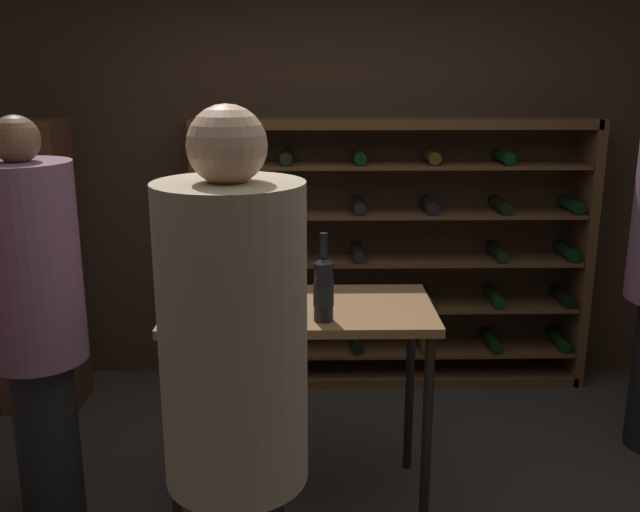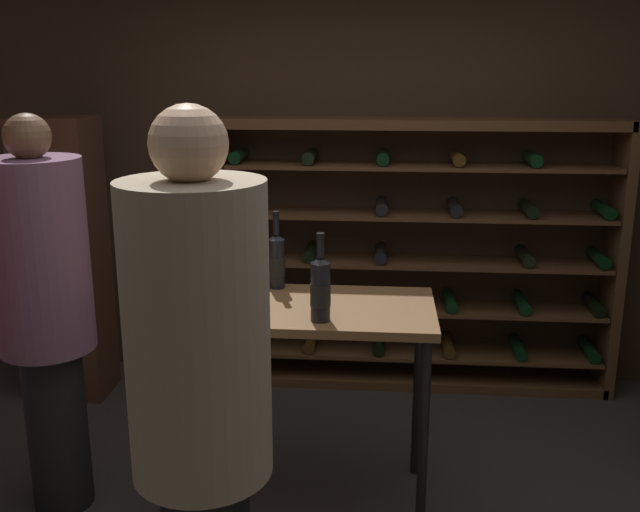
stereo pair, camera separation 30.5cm
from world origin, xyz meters
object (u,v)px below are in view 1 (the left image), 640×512
Objects in this scene: display_cabinet at (36,268)px; wine_bottle_red_label at (216,278)px; wine_bottle_green_slim at (269,262)px; wine_glass_stemmed_center at (234,294)px; tasting_table at (301,330)px; wine_bottle_black_capsule at (324,289)px; person_bystander_red_print at (235,402)px; person_bystander_dark_jacket at (34,310)px; wine_rack at (392,256)px.

display_cabinet is 1.60m from wine_bottle_red_label.
wine_bottle_green_slim is 2.46× the size of wine_glass_stemmed_center.
wine_glass_stemmed_center is (-0.12, -0.43, -0.02)m from wine_bottle_green_slim.
tasting_table is 3.15× the size of wine_bottle_black_capsule.
person_bystander_red_print reaches higher than wine_bottle_black_capsule.
display_cabinet is 4.59× the size of wine_bottle_black_capsule.
person_bystander_dark_jacket is at bearing -158.19° from wine_bottle_green_slim.
wine_bottle_black_capsule is at bearing -36.48° from display_cabinet.
person_bystander_red_print reaches higher than wine_rack.
person_bystander_dark_jacket is (-0.95, 0.97, -0.05)m from person_bystander_red_print.
tasting_table is 1.88m from display_cabinet.
person_bystander_dark_jacket is 1.06m from wine_bottle_green_slim.
display_cabinet reaches higher than wine_rack.
wine_bottle_green_slim is (1.42, -0.79, 0.24)m from display_cabinet.
person_bystander_red_print is 1.05× the size of person_bystander_dark_jacket.
wine_bottle_green_slim is at bearing 119.30° from wine_bottle_black_capsule.
wine_glass_stemmed_center is (-0.37, 0.01, -0.03)m from wine_bottle_black_capsule.
wine_glass_stemmed_center is (-0.10, 0.93, 0.03)m from person_bystander_red_print.
person_bystander_red_print is 1.11× the size of display_cabinet.
display_cabinet is at bearing 136.65° from wine_glass_stemmed_center.
wine_bottle_red_label is at bearing 117.46° from wine_glass_stemmed_center.
wine_rack is 1.36× the size of person_bystander_dark_jacket.
wine_rack is 1.30× the size of person_bystander_red_print.
person_bystander_dark_jacket is at bearing -138.72° from wine_rack.
wine_bottle_black_capsule is 0.51m from wine_bottle_green_slim.
wine_bottle_black_capsule is (0.10, -0.19, 0.26)m from tasting_table.
wine_bottle_green_slim reaches higher than tasting_table.
wine_bottle_black_capsule is (-0.47, -1.54, 0.27)m from wine_rack.
wine_glass_stemmed_center is at bearing 162.94° from person_bystander_red_print.
display_cabinet is (-2.14, -0.31, 0.02)m from wine_rack.
person_bystander_dark_jacket is 1.27m from display_cabinet.
wine_bottle_black_capsule is at bearing -56.34° from person_bystander_dark_jacket.
wine_bottle_red_label is (1.20, -1.03, 0.24)m from display_cabinet.
tasting_table is 0.65× the size of person_bystander_dark_jacket.
wine_bottle_black_capsule reaches higher than wine_bottle_red_label.
display_cabinet reaches higher than wine_bottle_green_slim.
wine_bottle_red_label is at bearing -125.00° from wine_rack.
wine_rack is 1.76m from wine_glass_stemmed_center.
wine_glass_stemmed_center is at bearing -56.66° from person_bystander_dark_jacket.
person_bystander_dark_jacket is 4.84× the size of wine_bottle_black_capsule.
wine_bottle_black_capsule is at bearing 140.32° from person_bystander_red_print.
person_bystander_dark_jacket is 0.86m from wine_glass_stemmed_center.
wine_bottle_red_label reaches higher than tasting_table.
display_cabinet reaches higher than wine_glass_stemmed_center.
person_bystander_red_print is 12.54× the size of wine_glass_stemmed_center.
wine_glass_stemmed_center is (1.29, -1.22, 0.22)m from display_cabinet.
wine_bottle_green_slim is (0.03, 1.36, 0.05)m from person_bystander_red_print.
person_bystander_dark_jacket is at bearing -168.96° from wine_bottle_red_label.
wine_glass_stemmed_center is at bearing 178.31° from wine_bottle_black_capsule.
wine_bottle_black_capsule is at bearing -22.93° from wine_bottle_red_label.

